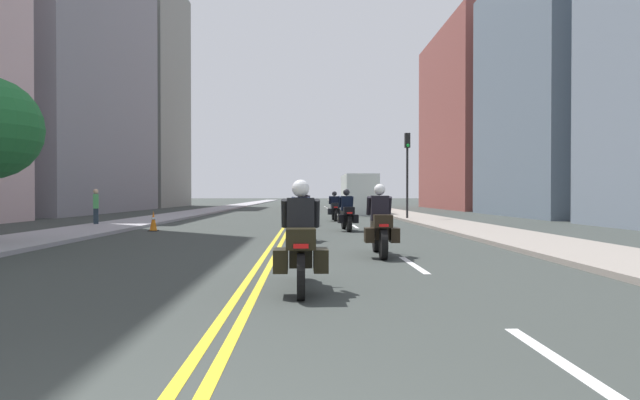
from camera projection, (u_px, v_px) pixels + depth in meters
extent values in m
plane|color=#333835|center=(298.00, 209.00, 49.95)|extent=(264.00, 264.00, 0.00)
cube|color=#99969B|center=(223.00, 208.00, 49.74)|extent=(2.88, 144.00, 0.12)
cube|color=gray|center=(372.00, 208.00, 50.15)|extent=(2.88, 144.00, 0.12)
cube|color=yellow|center=(297.00, 208.00, 49.95)|extent=(0.12, 132.00, 0.01)
cube|color=yellow|center=(299.00, 208.00, 49.95)|extent=(0.12, 132.00, 0.01)
cube|color=silver|center=(572.00, 369.00, 4.05)|extent=(0.14, 2.40, 0.01)
cube|color=silver|center=(413.00, 265.00, 10.05)|extent=(0.14, 2.40, 0.01)
cube|color=silver|center=(373.00, 238.00, 16.05)|extent=(0.14, 2.40, 0.01)
cube|color=silver|center=(355.00, 226.00, 22.05)|extent=(0.14, 2.40, 0.01)
cube|color=silver|center=(345.00, 220.00, 28.04)|extent=(0.14, 2.40, 0.01)
cube|color=silver|center=(338.00, 215.00, 34.04)|extent=(0.14, 2.40, 0.01)
cube|color=silver|center=(333.00, 212.00, 40.04)|extent=(0.14, 2.40, 0.01)
cube|color=silver|center=(330.00, 210.00, 46.03)|extent=(0.14, 2.40, 0.01)
cube|color=silver|center=(327.00, 208.00, 52.03)|extent=(0.14, 2.40, 0.01)
cube|color=silver|center=(325.00, 207.00, 58.03)|extent=(0.14, 2.40, 0.01)
cube|color=gray|center=(73.00, 77.00, 39.09)|extent=(7.21, 19.96, 21.24)
cube|color=#2D3847|center=(27.00, 145.00, 39.05)|extent=(0.04, 16.77, 0.90)
cube|color=#2D3847|center=(26.00, 70.00, 38.98)|extent=(0.04, 16.77, 0.90)
cube|color=slate|center=(563.00, 92.00, 32.63)|extent=(7.72, 12.38, 16.18)
cube|color=#2D3847|center=(621.00, 154.00, 32.78)|extent=(0.04, 10.40, 0.90)
cube|color=#2D3847|center=(621.00, 109.00, 32.75)|extent=(0.04, 10.40, 0.90)
cube|color=#2D3847|center=(622.00, 64.00, 32.71)|extent=(0.04, 10.40, 0.90)
cube|color=#2D3847|center=(622.00, 18.00, 32.68)|extent=(0.04, 10.40, 0.90)
cube|color=gray|center=(151.00, 94.00, 56.73)|extent=(6.04, 13.28, 25.61)
cube|color=#2D3847|center=(124.00, 151.00, 56.72)|extent=(0.04, 11.15, 0.90)
cube|color=#2D3847|center=(124.00, 109.00, 56.67)|extent=(0.04, 11.15, 0.90)
cube|color=#2D3847|center=(124.00, 68.00, 56.61)|extent=(0.04, 11.15, 0.90)
cube|color=#2D3847|center=(124.00, 26.00, 56.56)|extent=(0.04, 11.15, 0.90)
cube|color=brown|center=(470.00, 120.00, 49.07)|extent=(6.30, 16.78, 17.42)
cube|color=#2D3847|center=(502.00, 165.00, 49.21)|extent=(0.04, 14.10, 0.90)
cube|color=#2D3847|center=(502.00, 116.00, 49.15)|extent=(0.04, 14.10, 0.90)
cube|color=#2D3847|center=(502.00, 67.00, 49.10)|extent=(0.04, 14.10, 0.90)
cylinder|color=black|center=(300.00, 262.00, 8.19)|extent=(0.12, 0.64, 0.63)
cylinder|color=black|center=(301.00, 276.00, 6.70)|extent=(0.12, 0.64, 0.63)
cube|color=silver|center=(300.00, 241.00, 8.18)|extent=(0.15, 0.32, 0.04)
cube|color=black|center=(301.00, 250.00, 7.44)|extent=(0.34, 1.14, 0.40)
cube|color=black|center=(301.00, 239.00, 6.76)|extent=(0.41, 0.37, 0.28)
cube|color=red|center=(301.00, 246.00, 6.58)|extent=(0.20, 0.03, 0.06)
cube|color=black|center=(281.00, 260.00, 6.98)|extent=(0.21, 0.44, 0.32)
cube|color=black|center=(321.00, 260.00, 7.00)|extent=(0.21, 0.44, 0.32)
cube|color=#B2C1CC|center=(300.00, 222.00, 7.91)|extent=(0.36, 0.13, 0.36)
cube|color=black|center=(301.00, 217.00, 7.38)|extent=(0.40, 0.27, 0.57)
cylinder|color=black|center=(285.00, 213.00, 7.52)|extent=(0.10, 0.28, 0.45)
cylinder|color=black|center=(316.00, 213.00, 7.54)|extent=(0.10, 0.28, 0.45)
sphere|color=white|center=(301.00, 188.00, 7.41)|extent=(0.26, 0.26, 0.26)
cylinder|color=black|center=(376.00, 238.00, 12.33)|extent=(0.16, 0.67, 0.67)
cylinder|color=black|center=(383.00, 244.00, 10.82)|extent=(0.16, 0.67, 0.67)
cube|color=silver|center=(376.00, 224.00, 12.32)|extent=(0.15, 0.32, 0.04)
cube|color=black|center=(379.00, 229.00, 11.57)|extent=(0.36, 1.16, 0.40)
cube|color=black|center=(383.00, 221.00, 10.89)|extent=(0.41, 0.37, 0.28)
cube|color=red|center=(384.00, 225.00, 10.70)|extent=(0.20, 0.04, 0.06)
cube|color=black|center=(369.00, 235.00, 11.12)|extent=(0.22, 0.45, 0.32)
cube|color=black|center=(394.00, 235.00, 11.12)|extent=(0.22, 0.45, 0.32)
cube|color=#B2C1CC|center=(377.00, 212.00, 12.05)|extent=(0.36, 0.14, 0.36)
cube|color=black|center=(380.00, 208.00, 11.51)|extent=(0.41, 0.27, 0.58)
cylinder|color=black|center=(369.00, 206.00, 11.66)|extent=(0.11, 0.28, 0.45)
cylinder|color=black|center=(389.00, 206.00, 11.66)|extent=(0.11, 0.28, 0.45)
sphere|color=white|center=(380.00, 190.00, 11.54)|extent=(0.26, 0.26, 0.26)
cylinder|color=black|center=(301.00, 228.00, 16.16)|extent=(0.14, 0.68, 0.68)
cylinder|color=black|center=(301.00, 231.00, 14.70)|extent=(0.14, 0.68, 0.68)
cube|color=silver|center=(301.00, 217.00, 16.16)|extent=(0.14, 0.32, 0.04)
cube|color=black|center=(301.00, 220.00, 15.43)|extent=(0.33, 1.12, 0.40)
cube|color=black|center=(301.00, 214.00, 14.77)|extent=(0.40, 0.36, 0.28)
cube|color=red|center=(301.00, 217.00, 14.58)|extent=(0.20, 0.03, 0.06)
cube|color=black|center=(291.00, 224.00, 14.98)|extent=(0.20, 0.44, 0.32)
cube|color=black|center=(310.00, 224.00, 15.00)|extent=(0.20, 0.44, 0.32)
cube|color=#B2C1CC|center=(301.00, 208.00, 15.89)|extent=(0.36, 0.13, 0.36)
cube|color=black|center=(301.00, 206.00, 15.37)|extent=(0.40, 0.26, 0.51)
cylinder|color=black|center=(293.00, 204.00, 15.51)|extent=(0.10, 0.28, 0.45)
cylinder|color=black|center=(309.00, 204.00, 15.53)|extent=(0.10, 0.28, 0.45)
sphere|color=black|center=(301.00, 193.00, 15.40)|extent=(0.26, 0.26, 0.26)
cylinder|color=black|center=(344.00, 222.00, 20.39)|extent=(0.17, 0.62, 0.61)
cylinder|color=black|center=(349.00, 224.00, 18.78)|extent=(0.17, 0.62, 0.61)
cube|color=silver|center=(344.00, 214.00, 20.39)|extent=(0.16, 0.33, 0.04)
cube|color=black|center=(346.00, 216.00, 19.58)|extent=(0.38, 1.24, 0.40)
cube|color=black|center=(349.00, 211.00, 18.85)|extent=(0.42, 0.38, 0.28)
cube|color=red|center=(350.00, 213.00, 18.67)|extent=(0.20, 0.04, 0.06)
cube|color=black|center=(341.00, 219.00, 19.08)|extent=(0.22, 0.45, 0.32)
cube|color=black|center=(355.00, 219.00, 19.12)|extent=(0.22, 0.45, 0.32)
cube|color=#B2C1CC|center=(345.00, 206.00, 20.09)|extent=(0.37, 0.14, 0.36)
cube|color=black|center=(347.00, 203.00, 19.53)|extent=(0.41, 0.28, 0.57)
cylinder|color=black|center=(340.00, 202.00, 19.66)|extent=(0.11, 0.29, 0.45)
cylinder|color=black|center=(352.00, 202.00, 19.69)|extent=(0.11, 0.29, 0.45)
sphere|color=black|center=(346.00, 192.00, 19.55)|extent=(0.26, 0.26, 0.26)
cylinder|color=black|center=(304.00, 217.00, 23.76)|extent=(0.15, 0.66, 0.66)
cylinder|color=black|center=(304.00, 219.00, 22.13)|extent=(0.15, 0.66, 0.66)
cube|color=silver|center=(304.00, 210.00, 23.76)|extent=(0.15, 0.32, 0.04)
cube|color=black|center=(304.00, 212.00, 22.94)|extent=(0.35, 1.25, 0.40)
cube|color=black|center=(304.00, 208.00, 22.21)|extent=(0.41, 0.37, 0.28)
cube|color=red|center=(304.00, 210.00, 22.02)|extent=(0.20, 0.04, 0.06)
cube|color=black|center=(298.00, 215.00, 22.44)|extent=(0.21, 0.45, 0.32)
cube|color=black|center=(310.00, 215.00, 22.47)|extent=(0.21, 0.45, 0.32)
cube|color=#B2C1CC|center=(304.00, 204.00, 23.46)|extent=(0.36, 0.13, 0.36)
cube|color=black|center=(304.00, 201.00, 22.89)|extent=(0.41, 0.27, 0.59)
cylinder|color=black|center=(299.00, 200.00, 23.02)|extent=(0.11, 0.28, 0.45)
cylinder|color=black|center=(309.00, 200.00, 23.05)|extent=(0.11, 0.28, 0.45)
sphere|color=white|center=(304.00, 192.00, 22.91)|extent=(0.26, 0.26, 0.26)
cylinder|color=black|center=(333.00, 214.00, 27.65)|extent=(0.14, 0.66, 0.66)
cylinder|color=black|center=(336.00, 215.00, 26.16)|extent=(0.14, 0.66, 0.66)
cube|color=silver|center=(333.00, 208.00, 27.65)|extent=(0.15, 0.32, 0.04)
cube|color=black|center=(334.00, 209.00, 26.90)|extent=(0.35, 1.14, 0.40)
cube|color=black|center=(335.00, 206.00, 26.23)|extent=(0.41, 0.37, 0.28)
cube|color=red|center=(336.00, 207.00, 26.04)|extent=(0.20, 0.04, 0.06)
cube|color=black|center=(330.00, 212.00, 26.44)|extent=(0.21, 0.45, 0.32)
cube|color=black|center=(340.00, 212.00, 26.47)|extent=(0.21, 0.45, 0.32)
cube|color=#B2C1CC|center=(334.00, 202.00, 27.38)|extent=(0.36, 0.13, 0.36)
cube|color=black|center=(334.00, 201.00, 26.85)|extent=(0.41, 0.27, 0.51)
cylinder|color=black|center=(330.00, 200.00, 26.98)|extent=(0.11, 0.28, 0.45)
cylinder|color=black|center=(339.00, 200.00, 27.01)|extent=(0.11, 0.28, 0.45)
sphere|color=black|center=(334.00, 194.00, 26.87)|extent=(0.26, 0.26, 0.26)
cylinder|color=black|center=(304.00, 211.00, 31.69)|extent=(0.14, 0.67, 0.67)
cylinder|color=black|center=(304.00, 212.00, 30.11)|extent=(0.14, 0.67, 0.67)
cube|color=silver|center=(304.00, 206.00, 31.68)|extent=(0.14, 0.32, 0.04)
cube|color=black|center=(304.00, 207.00, 30.89)|extent=(0.33, 1.20, 0.40)
cube|color=black|center=(304.00, 204.00, 30.18)|extent=(0.40, 0.36, 0.28)
cube|color=red|center=(304.00, 205.00, 29.99)|extent=(0.20, 0.03, 0.06)
cube|color=black|center=(299.00, 209.00, 30.42)|extent=(0.20, 0.44, 0.32)
cube|color=black|center=(309.00, 209.00, 30.43)|extent=(0.20, 0.44, 0.32)
cube|color=#B2C1CC|center=(304.00, 201.00, 31.39)|extent=(0.36, 0.13, 0.36)
cube|color=black|center=(304.00, 200.00, 30.84)|extent=(0.40, 0.26, 0.56)
cylinder|color=black|center=(300.00, 199.00, 30.98)|extent=(0.10, 0.28, 0.45)
cylinder|color=black|center=(308.00, 199.00, 30.99)|extent=(0.10, 0.28, 0.45)
sphere|color=black|center=(304.00, 193.00, 30.86)|extent=(0.26, 0.26, 0.26)
cube|color=black|center=(153.00, 231.00, 19.29)|extent=(0.35, 0.35, 0.03)
cone|color=orange|center=(153.00, 221.00, 19.28)|extent=(0.28, 0.28, 0.75)
cylinder|color=white|center=(153.00, 218.00, 19.28)|extent=(0.19, 0.19, 0.08)
cylinder|color=black|center=(407.00, 183.00, 27.45)|extent=(0.12, 0.12, 4.04)
cube|color=black|center=(407.00, 140.00, 27.43)|extent=(0.28, 0.28, 0.80)
sphere|color=green|center=(408.00, 145.00, 27.28)|extent=(0.18, 0.18, 0.18)
cube|color=#212E38|center=(96.00, 218.00, 21.96)|extent=(0.29, 0.33, 0.80)
cube|color=#469A52|center=(96.00, 201.00, 21.95)|extent=(0.33, 0.42, 0.63)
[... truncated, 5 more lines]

